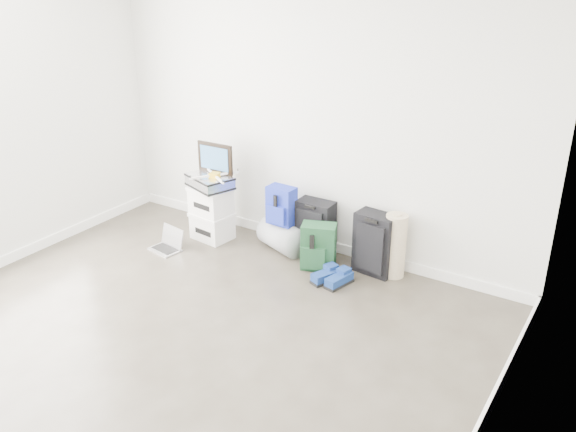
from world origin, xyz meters
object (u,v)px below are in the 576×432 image
Objects in this scene: duffel_bag at (283,236)px; large_suitcase at (315,228)px; boxes_stack at (212,213)px; laptop at (168,244)px; carry_on at (375,244)px; briefcase at (210,181)px.

large_suitcase is (0.31, 0.10, 0.13)m from duffel_bag.
laptop is (-0.22, -0.44, -0.23)m from boxes_stack.
boxes_stack reaches higher than laptop.
boxes_stack is 1.75m from carry_on.
carry_on reaches higher than duffel_bag.
boxes_stack is 1.68× the size of laptop.
briefcase is 0.91× the size of duffel_bag.
duffel_bag is at bearing -169.93° from carry_on.
briefcase reaches higher than carry_on.
duffel_bag is 0.88× the size of large_suitcase.
boxes_stack is at bearing -160.89° from briefcase.
boxes_stack is 1.11m from large_suitcase.
laptop is (-0.99, -0.59, -0.10)m from duffel_bag.
large_suitcase reaches higher than duffel_bag.
laptop is at bearing -128.48° from duffel_bag.
briefcase is 0.76m from laptop.
laptop is at bearing -152.72° from large_suitcase.
duffel_bag is at bearing 17.73° from boxes_stack.
briefcase is at bearing -148.26° from duffel_bag.
boxes_stack is at bearing 72.99° from laptop.
large_suitcase is at bearing 37.32° from laptop.
briefcase is at bearing -166.73° from carry_on.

